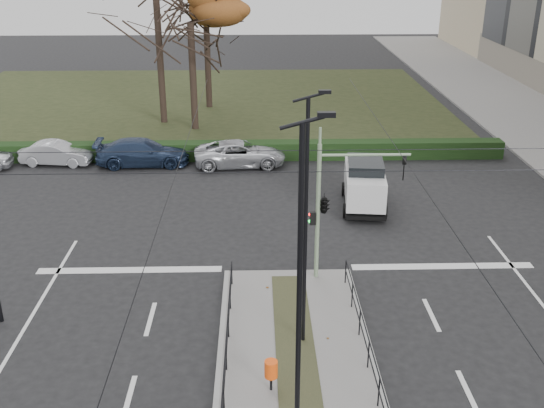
{
  "coord_description": "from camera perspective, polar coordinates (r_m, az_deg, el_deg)",
  "views": [
    {
      "loc": [
        -1.13,
        -16.11,
        11.66
      ],
      "look_at": [
        -0.53,
        6.88,
        2.06
      ],
      "focal_mm": 42.0,
      "sensor_mm": 36.0,
      "label": 1
    }
  ],
  "objects": [
    {
      "name": "white_van",
      "position": [
        29.86,
        8.28,
        1.91
      ],
      "size": [
        2.32,
        4.38,
        2.29
      ],
      "color": "silver",
      "rests_on": "ground"
    },
    {
      "name": "parked_car_second",
      "position": [
        37.44,
        -18.75,
        4.32
      ],
      "size": [
        4.04,
        1.76,
        1.29
      ],
      "primitive_type": "imported",
      "rotation": [
        0.0,
        0.0,
        1.47
      ],
      "color": "#B9BBC2",
      "rests_on": "ground"
    },
    {
      "name": "traffic_light",
      "position": [
        22.45,
        4.91,
        0.17
      ],
      "size": [
        3.46,
        1.99,
        5.09
      ],
      "color": "gray",
      "rests_on": "median_island"
    },
    {
      "name": "hedge",
      "position": [
        36.78,
        -9.05,
        4.71
      ],
      "size": [
        38.0,
        1.0,
        1.0
      ],
      "primitive_type": "cube",
      "color": "black",
      "rests_on": "ground"
    },
    {
      "name": "streetlamp_median_near",
      "position": [
        14.07,
        2.53,
        -8.31
      ],
      "size": [
        0.7,
        0.14,
        8.42
      ],
      "color": "black",
      "rests_on": "median_island"
    },
    {
      "name": "bare_tree_near",
      "position": [
        41.35,
        -7.29,
        15.12
      ],
      "size": [
        5.77,
        5.77,
        8.99
      ],
      "color": "black",
      "rests_on": "park"
    },
    {
      "name": "median_island",
      "position": [
        17.91,
        2.6,
        -17.69
      ],
      "size": [
        4.4,
        15.0,
        0.14
      ],
      "primitive_type": "cube",
      "color": "slate",
      "rests_on": "ground"
    },
    {
      "name": "streetlamp_median_far",
      "position": [
        18.26,
        3.09,
        -1.74
      ],
      "size": [
        0.66,
        0.13,
        7.84
      ],
      "color": "black",
      "rests_on": "median_island"
    },
    {
      "name": "parked_car_fourth",
      "position": [
        35.29,
        -2.89,
        4.53
      ],
      "size": [
        5.18,
        2.7,
        1.39
      ],
      "primitive_type": "imported",
      "rotation": [
        0.0,
        0.0,
        1.65
      ],
      "color": "#B9BBC2",
      "rests_on": "ground"
    },
    {
      "name": "median_railing",
      "position": [
        17.26,
        2.68,
        -15.61
      ],
      "size": [
        4.14,
        13.24,
        0.92
      ],
      "color": "black",
      "rests_on": "median_island"
    },
    {
      "name": "park",
      "position": [
        49.73,
        -7.15,
        8.98
      ],
      "size": [
        38.0,
        26.0,
        0.1
      ],
      "primitive_type": "cube",
      "color": "black",
      "rests_on": "ground"
    },
    {
      "name": "catenary",
      "position": [
        19.58,
        1.96,
        -2.23
      ],
      "size": [
        20.0,
        34.0,
        6.0
      ],
      "color": "black",
      "rests_on": "ground"
    },
    {
      "name": "litter_bin",
      "position": [
        17.91,
        -0.08,
        -14.62
      ],
      "size": [
        0.37,
        0.37,
        0.94
      ],
      "color": "black",
      "rests_on": "median_island"
    },
    {
      "name": "ground",
      "position": [
        19.92,
        2.1,
        -13.18
      ],
      "size": [
        140.0,
        140.0,
        0.0
      ],
      "primitive_type": "plane",
      "color": "black",
      "rests_on": "ground"
    },
    {
      "name": "parked_car_third",
      "position": [
        36.06,
        -11.53,
        4.56
      ],
      "size": [
        5.18,
        2.29,
        1.48
      ],
      "primitive_type": "imported",
      "rotation": [
        0.0,
        0.0,
        1.61
      ],
      "color": "#202E4B",
      "rests_on": "ground"
    }
  ]
}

